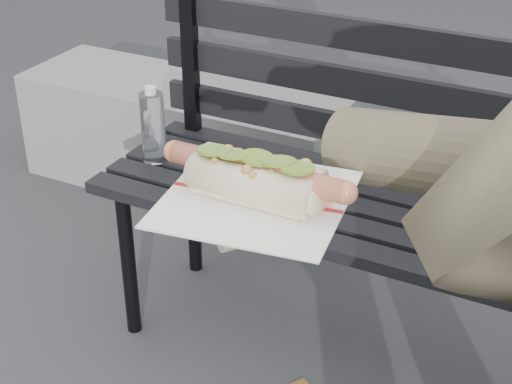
{
  "coord_description": "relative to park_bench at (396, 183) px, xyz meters",
  "views": [
    {
      "loc": [
        0.43,
        -0.64,
        1.45
      ],
      "look_at": [
        0.1,
        -0.0,
        1.04
      ],
      "focal_mm": 55.0,
      "sensor_mm": 36.0,
      "label": 1
    }
  ],
  "objects": [
    {
      "name": "park_bench",
      "position": [
        0.0,
        0.0,
        0.0
      ],
      "size": [
        1.5,
        0.44,
        0.88
      ],
      "color": "black",
      "rests_on": "ground"
    },
    {
      "name": "concrete_block",
      "position": [
        -0.97,
        0.56,
        -0.32
      ],
      "size": [
        1.2,
        0.4,
        0.4
      ],
      "primitive_type": "cube",
      "color": "slate",
      "rests_on": "ground"
    },
    {
      "name": "held_hotdog",
      "position": [
        0.33,
        -0.93,
        0.55
      ],
      "size": [
        0.64,
        0.32,
        0.2
      ],
      "color": "#494230"
    }
  ]
}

